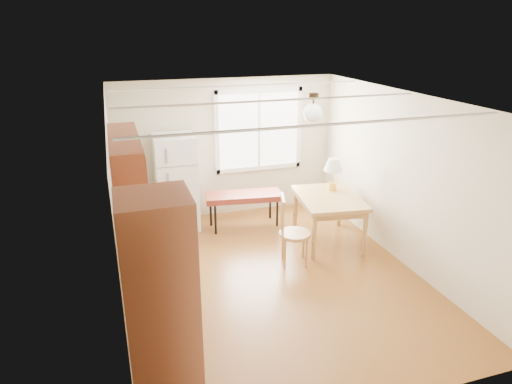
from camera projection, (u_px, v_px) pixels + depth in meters
name	position (u px, v px, depth m)	size (l,w,h in m)	color
room_shell	(274.00, 194.00, 6.02)	(4.60, 5.60, 2.62)	#5D3413
kitchen_run	(148.00, 264.00, 5.11)	(0.65, 3.40, 2.20)	brown
window_unit	(259.00, 130.00, 8.30)	(1.64, 0.05, 1.51)	white
pendant_light	(313.00, 112.00, 6.24)	(0.26, 0.26, 0.40)	black
refrigerator	(176.00, 183.00, 7.78)	(0.69, 0.72, 1.65)	white
bench	(244.00, 197.00, 7.91)	(1.38, 0.66, 0.61)	maroon
dining_table	(329.00, 202.00, 7.30)	(1.11, 1.38, 0.79)	#9E723D
chair	(288.00, 226.00, 6.64)	(0.50, 0.49, 1.05)	#9E723D
table_lamp	(333.00, 167.00, 7.42)	(0.31, 0.31, 0.53)	gold
coffee_maker	(149.00, 262.00, 4.76)	(0.22, 0.26, 0.35)	black
kettle	(144.00, 262.00, 4.80)	(0.14, 0.14, 0.26)	red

